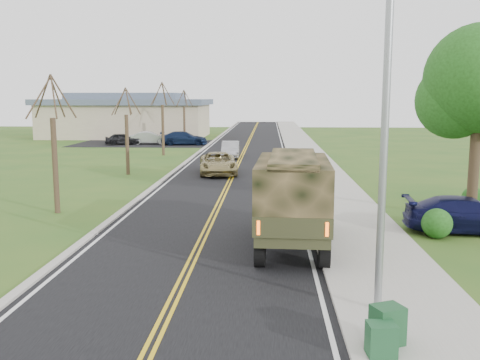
# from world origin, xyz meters

# --- Properties ---
(ground) EXTENTS (160.00, 160.00, 0.00)m
(ground) POSITION_xyz_m (0.00, 0.00, 0.00)
(ground) COLOR #2B531B
(ground) RESTS_ON ground
(road) EXTENTS (8.00, 120.00, 0.01)m
(road) POSITION_xyz_m (0.00, 40.00, 0.01)
(road) COLOR black
(road) RESTS_ON ground
(curb_right) EXTENTS (0.30, 120.00, 0.12)m
(curb_right) POSITION_xyz_m (4.15, 40.00, 0.06)
(curb_right) COLOR #9E998E
(curb_right) RESTS_ON ground
(sidewalk_right) EXTENTS (3.20, 120.00, 0.10)m
(sidewalk_right) POSITION_xyz_m (5.90, 40.00, 0.05)
(sidewalk_right) COLOR #9E998E
(sidewalk_right) RESTS_ON ground
(curb_left) EXTENTS (0.30, 120.00, 0.10)m
(curb_left) POSITION_xyz_m (-4.15, 40.00, 0.05)
(curb_left) COLOR #9E998E
(curb_left) RESTS_ON ground
(street_light) EXTENTS (1.65, 0.22, 8.00)m
(street_light) POSITION_xyz_m (4.90, -0.50, 4.43)
(street_light) COLOR gray
(street_light) RESTS_ON ground
(leafy_tree) EXTENTS (4.83, 4.50, 8.10)m
(leafy_tree) POSITION_xyz_m (11.00, 10.01, 5.49)
(leafy_tree) COLOR #38281C
(leafy_tree) RESTS_ON ground
(bare_tree_a) EXTENTS (1.93, 2.26, 6.08)m
(bare_tree_a) POSITION_xyz_m (-7.00, 10.00, 2.63)
(bare_tree_a) COLOR #38281C
(bare_tree_a) RESTS_ON ground
(bare_tree_b) EXTENTS (1.83, 2.14, 5.73)m
(bare_tree_b) POSITION_xyz_m (-7.00, 22.00, 2.48)
(bare_tree_b) COLOR #38281C
(bare_tree_b) RESTS_ON ground
(bare_tree_c) EXTENTS (2.04, 2.39, 6.42)m
(bare_tree_c) POSITION_xyz_m (-7.00, 34.00, 2.78)
(bare_tree_c) COLOR #38281C
(bare_tree_c) RESTS_ON ground
(bare_tree_d) EXTENTS (1.88, 2.20, 5.91)m
(bare_tree_d) POSITION_xyz_m (-7.00, 46.00, 2.55)
(bare_tree_d) COLOR #38281C
(bare_tree_d) RESTS_ON ground
(commercial_building) EXTENTS (25.50, 21.50, 5.65)m
(commercial_building) POSITION_xyz_m (-15.98, 55.97, 2.69)
(commercial_building) COLOR tan
(commercial_building) RESTS_ON ground
(military_truck) EXTENTS (2.52, 6.58, 3.24)m
(military_truck) POSITION_xyz_m (3.19, 5.00, 1.85)
(military_truck) COLOR black
(military_truck) RESTS_ON ground
(suv_champagne) EXTENTS (3.04, 5.47, 1.45)m
(suv_champagne) POSITION_xyz_m (-1.02, 22.51, 0.72)
(suv_champagne) COLOR #978955
(suv_champagne) RESTS_ON ground
(sedan_silver) EXTENTS (1.66, 4.25, 1.38)m
(sedan_silver) POSITION_xyz_m (-0.91, 32.43, 0.69)
(sedan_silver) COLOR #A4A5A9
(sedan_silver) RESTS_ON ground
(pickup_navy) EXTENTS (4.81, 2.22, 1.36)m
(pickup_navy) POSITION_xyz_m (9.91, 7.41, 0.68)
(pickup_navy) COLOR black
(pickup_navy) RESTS_ON ground
(utility_box_near) EXTENTS (0.75, 0.70, 0.80)m
(utility_box_near) POSITION_xyz_m (4.82, -2.34, 0.50)
(utility_box_near) COLOR #184524
(utility_box_near) RESTS_ON sidewalk_right
(utility_box_far) EXTENTS (0.59, 0.50, 0.65)m
(utility_box_far) POSITION_xyz_m (4.60, -2.86, 0.43)
(utility_box_far) COLOR #1A4927
(utility_box_far) RESTS_ON sidewalk_right
(lot_car_dark) EXTENTS (4.01, 2.54, 1.27)m
(lot_car_dark) POSITION_xyz_m (-13.48, 44.15, 0.64)
(lot_car_dark) COLOR black
(lot_car_dark) RESTS_ON ground
(lot_car_silver) EXTENTS (4.45, 2.07, 1.41)m
(lot_car_silver) POSITION_xyz_m (-10.66, 44.97, 0.71)
(lot_car_silver) COLOR #A4A4A9
(lot_car_silver) RESTS_ON ground
(lot_car_navy) EXTENTS (5.22, 2.56, 1.46)m
(lot_car_navy) POSITION_xyz_m (-6.79, 44.38, 0.73)
(lot_car_navy) COLOR #0F1C3A
(lot_car_navy) RESTS_ON ground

